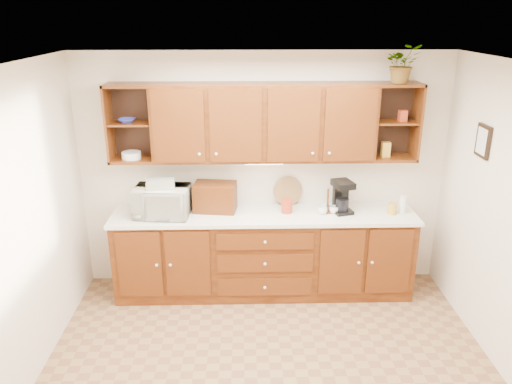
{
  "coord_description": "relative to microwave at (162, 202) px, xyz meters",
  "views": [
    {
      "loc": [
        -0.21,
        -3.49,
        2.96
      ],
      "look_at": [
        -0.09,
        1.15,
        1.28
      ],
      "focal_mm": 35.0,
      "sensor_mm": 36.0,
      "label": 1
    }
  ],
  "objects": [
    {
      "name": "pantry_box_red",
      "position": [
        2.5,
        0.15,
        0.86
      ],
      "size": [
        0.09,
        0.08,
        0.12
      ],
      "primitive_type": "cube",
      "rotation": [
        0.0,
        0.0,
        0.16
      ],
      "color": "#AA3318",
      "rests_on": "upper_cabinets"
    },
    {
      "name": "framed_picture",
      "position": [
        3.05,
        -0.5,
        0.75
      ],
      "size": [
        0.03,
        0.24,
        0.3
      ],
      "primitive_type": "cube",
      "color": "black",
      "rests_on": "right_wall"
    },
    {
      "name": "wine_bottle",
      "position": [
        0.13,
        0.21,
        -0.02
      ],
      "size": [
        0.09,
        0.09,
        0.28
      ],
      "primitive_type": "cylinder",
      "rotation": [
        0.0,
        0.0,
        -0.41
      ],
      "color": "black",
      "rests_on": "countertop"
    },
    {
      "name": "microwave",
      "position": [
        0.0,
        0.0,
        0.0
      ],
      "size": [
        0.59,
        0.43,
        0.31
      ],
      "primitive_type": "imported",
      "rotation": [
        0.0,
        0.0,
        -0.08
      ],
      "color": "beige",
      "rests_on": "countertop"
    },
    {
      "name": "coffee_maker",
      "position": [
        1.9,
        0.07,
        0.01
      ],
      "size": [
        0.24,
        0.28,
        0.35
      ],
      "rotation": [
        0.0,
        0.0,
        0.26
      ],
      "color": "black",
      "rests_on": "countertop"
    },
    {
      "name": "ceiling",
      "position": [
        1.07,
        -1.4,
        1.5
      ],
      "size": [
        4.0,
        4.0,
        0.0
      ],
      "primitive_type": "plane",
      "rotation": [
        3.14,
        0.0,
        0.0
      ],
      "color": "white",
      "rests_on": "back_wall"
    },
    {
      "name": "bowl_stack",
      "position": [
        -0.33,
        0.17,
        0.82
      ],
      "size": [
        0.18,
        0.18,
        0.04
      ],
      "primitive_type": "imported",
      "rotation": [
        0.0,
        0.0,
        -0.08
      ],
      "color": "#2A349B",
      "rests_on": "upper_cabinets"
    },
    {
      "name": "plate_stack",
      "position": [
        -0.31,
        0.16,
        0.46
      ],
      "size": [
        0.24,
        0.24,
        0.07
      ],
      "primitive_type": "cylinder",
      "rotation": [
        0.0,
        0.0,
        0.21
      ],
      "color": "white",
      "rests_on": "upper_cabinets"
    },
    {
      "name": "wicker_basket",
      "position": [
        -0.08,
        -0.01,
        -0.08
      ],
      "size": [
        0.32,
        0.32,
        0.15
      ],
      "primitive_type": "cylinder",
      "rotation": [
        0.0,
        0.0,
        0.27
      ],
      "color": "olive",
      "rests_on": "countertop"
    },
    {
      "name": "countertop",
      "position": [
        1.07,
        0.04,
        -0.18
      ],
      "size": [
        3.24,
        0.64,
        0.04
      ],
      "primitive_type": "cube",
      "color": "silver",
      "rests_on": "base_cabinets"
    },
    {
      "name": "canister_white",
      "position": [
        2.55,
        0.01,
        -0.06
      ],
      "size": [
        0.08,
        0.08,
        0.19
      ],
      "primitive_type": "cylinder",
      "rotation": [
        0.0,
        0.0,
        0.1
      ],
      "color": "white",
      "rests_on": "countertop"
    },
    {
      "name": "back_wall",
      "position": [
        1.07,
        0.35,
        0.2
      ],
      "size": [
        4.0,
        0.0,
        4.0
      ],
      "primitive_type": "plane",
      "rotation": [
        1.57,
        0.0,
        0.0
      ],
      "color": "beige",
      "rests_on": "floor"
    },
    {
      "name": "undercabinet_light",
      "position": [
        1.07,
        0.13,
        0.37
      ],
      "size": [
        0.4,
        0.05,
        0.02
      ],
      "primitive_type": "cube",
      "color": "white",
      "rests_on": "upper_cabinets"
    },
    {
      "name": "woven_tray",
      "position": [
        1.35,
        0.29,
        -0.15
      ],
      "size": [
        0.33,
        0.15,
        0.32
      ],
      "primitive_type": "cylinder",
      "rotation": [
        1.36,
        0.0,
        0.2
      ],
      "color": "olive",
      "rests_on": "countertop"
    },
    {
      "name": "towel_stack",
      "position": [
        0.0,
        0.0,
        0.2
      ],
      "size": [
        0.31,
        0.24,
        0.09
      ],
      "primitive_type": "cube",
      "rotation": [
        0.0,
        0.0,
        0.11
      ],
      "color": "tan",
      "rests_on": "microwave"
    },
    {
      "name": "pantry_box_yellow",
      "position": [
        2.36,
        0.17,
        0.5
      ],
      "size": [
        0.09,
        0.07,
        0.16
      ],
      "primitive_type": "cube",
      "rotation": [
        0.0,
        0.0,
        0.03
      ],
      "color": "gold",
      "rests_on": "upper_cabinets"
    },
    {
      "name": "potted_plant",
      "position": [
        2.44,
        0.14,
        1.38
      ],
      "size": [
        0.35,
        0.3,
        0.38
      ],
      "primitive_type": "imported",
      "rotation": [
        0.0,
        0.0,
        0.01
      ],
      "color": "#999999",
      "rests_on": "upper_cabinets"
    },
    {
      "name": "canister_red",
      "position": [
        1.32,
        0.05,
        -0.08
      ],
      "size": [
        0.14,
        0.14,
        0.15
      ],
      "primitive_type": "cylinder",
      "rotation": [
        0.0,
        0.0,
        -0.26
      ],
      "color": "#AA3318",
      "rests_on": "countertop"
    },
    {
      "name": "upper_cabinets",
      "position": [
        1.08,
        0.19,
        0.8
      ],
      "size": [
        3.2,
        0.33,
        0.8
      ],
      "color": "#331105",
      "rests_on": "back_wall"
    },
    {
      "name": "base_cabinets",
      "position": [
        1.07,
        0.05,
        -0.65
      ],
      "size": [
        3.2,
        0.6,
        0.9
      ],
      "primitive_type": "cube",
      "color": "#331105",
      "rests_on": "floor"
    },
    {
      "name": "canister_yellow",
      "position": [
        2.43,
        -0.02,
        -0.1
      ],
      "size": [
        0.11,
        0.11,
        0.12
      ],
      "primitive_type": "cylinder",
      "rotation": [
        0.0,
        0.0,
        -0.23
      ],
      "color": "gold",
      "rests_on": "countertop"
    },
    {
      "name": "left_wall",
      "position": [
        -0.93,
        -1.4,
        0.2
      ],
      "size": [
        0.0,
        3.5,
        3.5
      ],
      "primitive_type": "plane",
      "rotation": [
        1.57,
        0.0,
        1.57
      ],
      "color": "beige",
      "rests_on": "floor"
    },
    {
      "name": "floor",
      "position": [
        1.07,
        -1.4,
        -1.1
      ],
      "size": [
        4.0,
        4.0,
        0.0
      ],
      "primitive_type": "plane",
      "color": "olive",
      "rests_on": "ground"
    },
    {
      "name": "mug_tree",
      "position": [
        1.75,
        0.05,
        -0.11
      ],
      "size": [
        0.25,
        0.24,
        0.27
      ],
      "rotation": [
        0.0,
        0.0,
        -0.4
      ],
      "color": "#331105",
      "rests_on": "countertop"
    },
    {
      "name": "bread_box",
      "position": [
        0.55,
        0.13,
        -0.0
      ],
      "size": [
        0.47,
        0.33,
        0.31
      ],
      "primitive_type": "cube",
      "rotation": [
        0.0,
        0.0,
        -0.13
      ],
      "color": "#331105",
      "rests_on": "countertop"
    }
  ]
}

